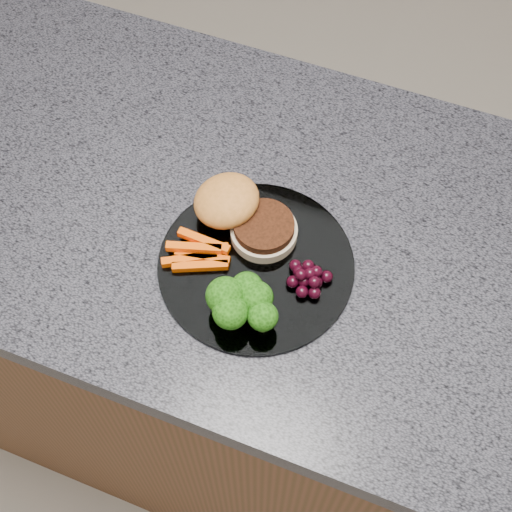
{
  "coord_description": "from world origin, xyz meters",
  "views": [
    {
      "loc": [
        0.25,
        -0.51,
        1.72
      ],
      "look_at": [
        0.09,
        -0.07,
        0.93
      ],
      "focal_mm": 50.0,
      "sensor_mm": 36.0,
      "label": 1
    }
  ],
  "objects_px": {
    "island_cabinet": "(229,338)",
    "burger": "(240,213)",
    "grape_bunch": "(308,277)",
    "plate": "(256,265)"
  },
  "relations": [
    {
      "from": "island_cabinet",
      "to": "grape_bunch",
      "type": "relative_size",
      "value": 20.12
    },
    {
      "from": "burger",
      "to": "grape_bunch",
      "type": "xyz_separation_m",
      "value": [
        0.12,
        -0.05,
        -0.01
      ]
    },
    {
      "from": "island_cabinet",
      "to": "grape_bunch",
      "type": "bearing_deg",
      "value": -25.5
    },
    {
      "from": "island_cabinet",
      "to": "grape_bunch",
      "type": "xyz_separation_m",
      "value": [
        0.16,
        -0.08,
        0.49
      ]
    },
    {
      "from": "plate",
      "to": "burger",
      "type": "relative_size",
      "value": 1.74
    },
    {
      "from": "plate",
      "to": "grape_bunch",
      "type": "xyz_separation_m",
      "value": [
        0.07,
        -0.0,
        0.02
      ]
    },
    {
      "from": "island_cabinet",
      "to": "grape_bunch",
      "type": "height_order",
      "value": "grape_bunch"
    },
    {
      "from": "plate",
      "to": "grape_bunch",
      "type": "distance_m",
      "value": 0.07
    },
    {
      "from": "burger",
      "to": "plate",
      "type": "bearing_deg",
      "value": -50.7
    },
    {
      "from": "island_cabinet",
      "to": "burger",
      "type": "relative_size",
      "value": 8.03
    }
  ]
}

